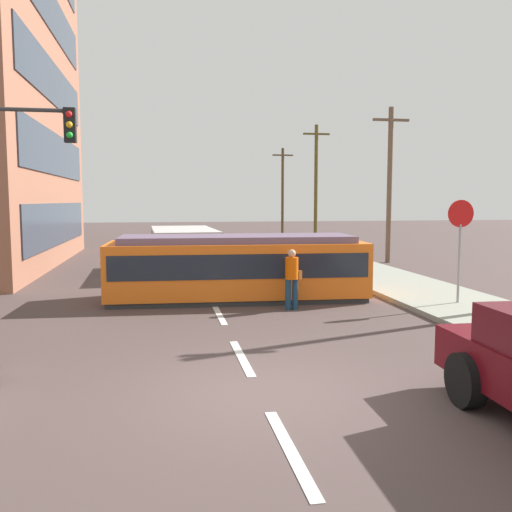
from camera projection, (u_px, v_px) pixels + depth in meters
ground_plane at (207, 291)px, 18.39m from camera, size 120.00×120.00×0.00m
sidewalk_curb_right at (458, 304)px, 15.63m from camera, size 3.20×36.00×0.14m
lane_stripe_0 at (290, 450)px, 6.63m from camera, size 0.16×2.40×0.01m
lane_stripe_1 at (242, 357)px, 10.55m from camera, size 0.16×2.40×0.01m
lane_stripe_2 at (219, 315)px, 14.47m from camera, size 0.16×2.40×0.01m
lane_stripe_3 at (198, 274)px, 22.58m from camera, size 0.16×2.40×0.01m
lane_stripe_4 at (190, 259)px, 28.47m from camera, size 0.16×2.40×0.01m
streetcar_tram at (237, 266)px, 16.74m from camera, size 7.82×2.87×1.95m
city_bus at (183, 247)px, 22.93m from camera, size 2.70×5.83×1.84m
pedestrian_crossing at (292, 276)px, 15.14m from camera, size 0.50×0.36×1.67m
stop_sign at (460, 230)px, 15.32m from camera, size 0.76×0.07×2.88m
traffic_light_mast at (8, 170)px, 13.41m from camera, size 2.73×0.33×5.40m
utility_pole_mid at (390, 182)px, 26.37m from camera, size 1.80×0.24×7.41m
utility_pole_far at (316, 183)px, 36.87m from camera, size 1.80×0.24×8.01m
utility_pole_distant at (283, 190)px, 47.93m from camera, size 1.80×0.24×7.51m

